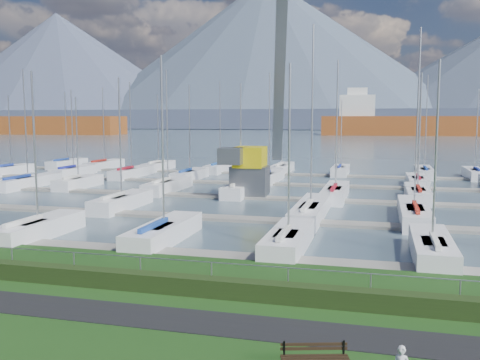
% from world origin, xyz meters
% --- Properties ---
extents(path, '(160.00, 2.00, 0.04)m').
position_xyz_m(path, '(0.00, -3.00, 0.01)').
color(path, black).
rests_on(path, grass).
extents(water, '(800.00, 540.00, 0.20)m').
position_xyz_m(water, '(0.00, 260.00, -0.40)').
color(water, '#465A67').
extents(hedge, '(80.00, 0.70, 0.70)m').
position_xyz_m(hedge, '(0.00, -0.40, 0.35)').
color(hedge, black).
rests_on(hedge, grass).
extents(fence, '(80.00, 0.04, 0.04)m').
position_xyz_m(fence, '(0.00, 0.00, 1.20)').
color(fence, gray).
rests_on(fence, grass).
extents(foothill, '(900.00, 80.00, 12.00)m').
position_xyz_m(foothill, '(0.00, 330.00, 6.00)').
color(foothill, '#464E66').
rests_on(foothill, water).
extents(mountains, '(1190.00, 360.00, 115.00)m').
position_xyz_m(mountains, '(7.35, 404.62, 46.68)').
color(mountains, '#3E4E5B').
rests_on(mountains, water).
extents(docks, '(90.00, 41.60, 0.25)m').
position_xyz_m(docks, '(0.00, 26.00, -0.22)').
color(docks, slate).
rests_on(docks, water).
extents(bench_right, '(1.85, 0.90, 0.85)m').
position_xyz_m(bench_right, '(6.67, -5.63, 0.42)').
color(bench_right, black).
rests_on(bench_right, grass).
extents(crane, '(5.85, 13.23, 22.35)m').
position_xyz_m(crane, '(-2.55, 28.26, 5.33)').
color(crane, '#5A5C62').
rests_on(crane, water).
extents(cargo_ship_west, '(96.26, 24.15, 21.50)m').
position_xyz_m(cargo_ship_west, '(-151.15, 184.54, 3.58)').
color(cargo_ship_west, brown).
rests_on(cargo_ship_west, water).
extents(cargo_ship_mid, '(94.55, 22.66, 21.50)m').
position_xyz_m(cargo_ship_mid, '(26.91, 210.42, 3.60)').
color(cargo_ship_mid, brown).
rests_on(cargo_ship_mid, water).
extents(sailboat_fleet, '(74.45, 49.11, 13.62)m').
position_xyz_m(sailboat_fleet, '(-2.62, 29.06, 5.40)').
color(sailboat_fleet, '#1B4197').
rests_on(sailboat_fleet, water).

